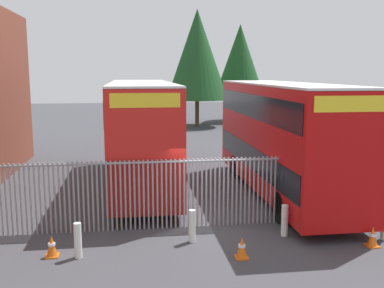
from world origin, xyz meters
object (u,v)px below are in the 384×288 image
Objects in this scene: double_decker_bus_near_gate at (282,134)px; bollard_near_left at (78,240)px; traffic_cone_near_kerb at (373,237)px; double_decker_bus_behind_fence_left at (141,129)px; bollard_near_right at (285,220)px; traffic_cone_mid_forecourt at (242,248)px; bollard_center_front at (192,226)px; traffic_cone_by_gate at (52,246)px.

double_decker_bus_near_gate is 11.38× the size of bollard_near_left.
bollard_near_left is 1.61× the size of traffic_cone_near_kerb.
double_decker_bus_behind_fence_left is at bearing 128.37° from traffic_cone_near_kerb.
double_decker_bus_behind_fence_left is 8.05m from bollard_near_right.
traffic_cone_near_kerb is (3.83, 0.26, 0.00)m from traffic_cone_mid_forecourt.
bollard_center_front reaches higher than traffic_cone_near_kerb.
double_decker_bus_behind_fence_left reaches higher than traffic_cone_by_gate.
bollard_near_right is 1.61× the size of traffic_cone_by_gate.
bollard_near_left reaches higher than traffic_cone_by_gate.
traffic_cone_near_kerb is (8.09, -0.37, -0.19)m from bollard_near_left.
double_decker_bus_behind_fence_left reaches higher than bollard_near_left.
double_decker_bus_behind_fence_left is at bearing 100.31° from bollard_center_front.
bollard_near_left is 1.00× the size of bollard_center_front.
bollard_center_front is at bearing 131.11° from traffic_cone_mid_forecourt.
bollard_near_right is at bearing 7.45° from bollard_near_left.
bollard_near_right is at bearing -107.65° from double_decker_bus_near_gate.
bollard_center_front is at bearing 12.21° from bollard_near_left.
traffic_cone_by_gate is 1.00× the size of traffic_cone_near_kerb.
bollard_center_front is at bearing -132.88° from double_decker_bus_near_gate.
bollard_center_front is at bearing -177.98° from bollard_near_right.
bollard_near_left is 1.00× the size of bollard_near_right.
double_decker_bus_near_gate reaches higher than bollard_near_left.
double_decker_bus_near_gate is at bearing 72.35° from bollard_near_right.
bollard_center_front is at bearing -79.69° from double_decker_bus_behind_fence_left.
bollard_near_left is at bearing -167.79° from bollard_center_front.
bollard_center_front is at bearing 7.68° from traffic_cone_by_gate.
bollard_center_front and bollard_near_right have the same top height.
bollard_near_left is (-7.33, -5.21, -1.95)m from double_decker_bus_near_gate.
traffic_cone_mid_forecourt is at bearing -139.79° from bollard_near_right.
bollard_near_right is (4.03, -6.69, -1.95)m from double_decker_bus_behind_fence_left.
double_decker_bus_near_gate reaches higher than bollard_near_right.
bollard_center_front is 1.61× the size of traffic_cone_near_kerb.
double_decker_bus_near_gate is 6.93m from traffic_cone_mid_forecourt.
bollard_center_front is 1.61× the size of traffic_cone_mid_forecourt.
bollard_near_right is at bearing -58.91° from double_decker_bus_behind_fence_left.
double_decker_bus_near_gate reaches higher than traffic_cone_by_gate.
bollard_center_front is 3.86m from traffic_cone_by_gate.
bollard_center_front reaches higher than traffic_cone_mid_forecourt.
double_decker_bus_near_gate is 9.73m from traffic_cone_by_gate.
traffic_cone_near_kerb is (2.17, -1.14, -0.19)m from bollard_near_right.
double_decker_bus_near_gate and double_decker_bus_behind_fence_left have the same top height.
bollard_near_right is (5.92, 0.78, 0.00)m from bollard_near_left.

